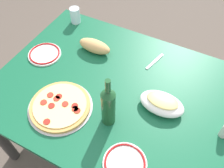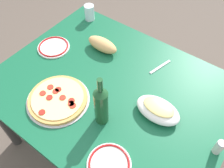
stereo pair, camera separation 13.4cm
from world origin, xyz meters
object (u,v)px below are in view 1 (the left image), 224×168
(water_glass, at_px, (75,15))
(bread_loaf, at_px, (95,46))
(pepperoni_pizza, at_px, (60,106))
(side_plate_near, at_px, (45,54))
(wine_bottle, at_px, (108,106))
(dining_table, at_px, (112,97))
(baked_pasta_dish, at_px, (162,104))
(side_plate_far, at_px, (125,163))

(water_glass, distance_m, bread_loaf, 0.34)
(pepperoni_pizza, bearing_deg, side_plate_near, 138.60)
(wine_bottle, height_order, bread_loaf, wine_bottle)
(dining_table, relative_size, baked_pasta_dish, 5.56)
(pepperoni_pizza, distance_m, bread_loaf, 0.47)
(baked_pasta_dish, relative_size, bread_loaf, 1.10)
(pepperoni_pizza, distance_m, side_plate_near, 0.43)
(wine_bottle, distance_m, side_plate_far, 0.27)
(water_glass, distance_m, side_plate_far, 1.10)
(wine_bottle, bearing_deg, baked_pasta_dish, 42.37)
(baked_pasta_dish, bearing_deg, bread_loaf, 157.54)
(bread_loaf, bearing_deg, side_plate_near, -146.01)
(dining_table, distance_m, side_plate_far, 0.46)
(dining_table, height_order, wine_bottle, wine_bottle)
(pepperoni_pizza, distance_m, baked_pasta_dish, 0.54)
(pepperoni_pizza, height_order, wine_bottle, wine_bottle)
(dining_table, distance_m, bread_loaf, 0.35)
(baked_pasta_dish, distance_m, side_plate_far, 0.37)
(side_plate_near, relative_size, bread_loaf, 0.96)
(dining_table, distance_m, water_glass, 0.68)
(water_glass, relative_size, bread_loaf, 0.52)
(pepperoni_pizza, distance_m, wine_bottle, 0.29)
(wine_bottle, xyz_separation_m, side_plate_near, (-0.59, 0.23, -0.12))
(side_plate_far, relative_size, bread_loaf, 0.94)
(pepperoni_pizza, height_order, bread_loaf, bread_loaf)
(wine_bottle, bearing_deg, dining_table, 112.72)
(side_plate_near, distance_m, side_plate_far, 0.86)
(wine_bottle, distance_m, side_plate_near, 0.64)
(water_glass, bearing_deg, wine_bottle, -45.88)
(dining_table, relative_size, wine_bottle, 4.18)
(pepperoni_pizza, relative_size, side_plate_far, 1.70)
(dining_table, height_order, side_plate_far, side_plate_far)
(pepperoni_pizza, distance_m, side_plate_far, 0.45)
(bread_loaf, bearing_deg, side_plate_far, -49.74)
(side_plate_near, xyz_separation_m, bread_loaf, (0.27, 0.18, 0.03))
(baked_pasta_dish, xyz_separation_m, side_plate_near, (-0.80, 0.04, -0.03))
(dining_table, bearing_deg, bread_loaf, 137.70)
(baked_pasta_dish, distance_m, side_plate_near, 0.80)
(side_plate_near, bearing_deg, baked_pasta_dish, -2.84)
(side_plate_far, bearing_deg, pepperoni_pizza, 164.98)
(side_plate_near, xyz_separation_m, side_plate_far, (0.76, -0.40, 0.00))
(dining_table, bearing_deg, side_plate_near, 175.99)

